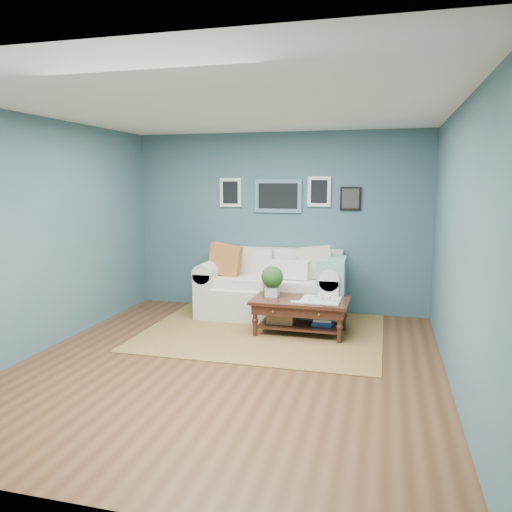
% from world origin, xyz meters
% --- Properties ---
extents(room_shell, '(5.00, 5.02, 2.70)m').
position_xyz_m(room_shell, '(0.00, 0.06, 1.36)').
color(room_shell, brown).
rests_on(room_shell, ground).
extents(area_rug, '(3.06, 2.45, 0.01)m').
position_xyz_m(area_rug, '(0.07, 1.23, 0.01)').
color(area_rug, brown).
rests_on(area_rug, ground).
extents(loveseat, '(2.11, 0.96, 1.09)m').
position_xyz_m(loveseat, '(0.09, 2.03, 0.44)').
color(loveseat, beige).
rests_on(loveseat, ground).
extents(coffee_table, '(1.24, 0.74, 0.87)m').
position_xyz_m(coffee_table, '(0.49, 1.31, 0.38)').
color(coffee_table, black).
rests_on(coffee_table, ground).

